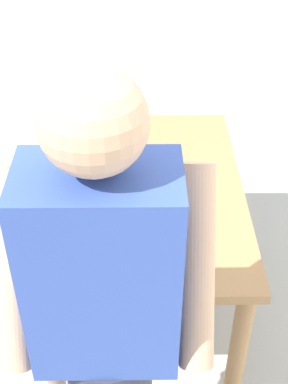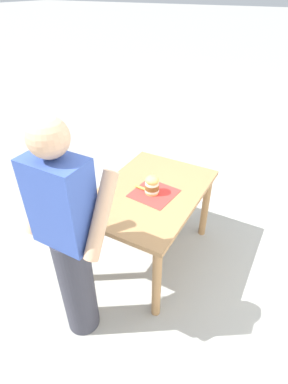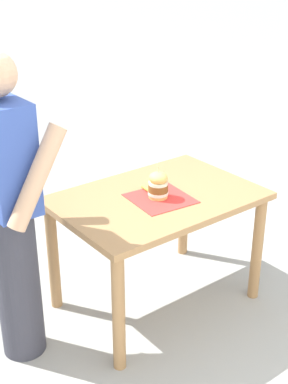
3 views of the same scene
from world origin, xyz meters
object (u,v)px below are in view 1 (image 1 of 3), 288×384
(sandwich, at_px, (151,173))
(pickle_spear, at_px, (124,186))
(patio_table, at_px, (144,209))
(diner_across_table, at_px, (108,346))

(sandwich, xyz_separation_m, pickle_spear, (0.11, -0.00, -0.07))
(patio_table, distance_m, sandwich, 0.21)
(diner_across_table, bearing_deg, pickle_spear, -91.50)
(sandwich, distance_m, diner_across_table, 0.87)
(pickle_spear, bearing_deg, patio_table, -169.70)
(patio_table, height_order, sandwich, sandwich)
(sandwich, bearing_deg, patio_table, -31.37)
(pickle_spear, xyz_separation_m, diner_across_table, (0.02, 0.87, 0.11))
(sandwich, bearing_deg, pickle_spear, -1.63)
(diner_across_table, bearing_deg, sandwich, -98.85)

